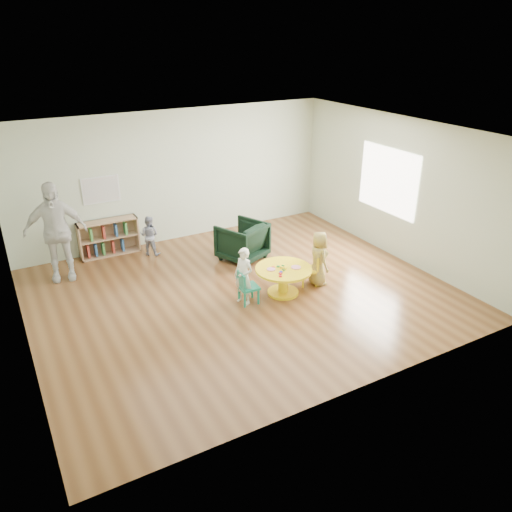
# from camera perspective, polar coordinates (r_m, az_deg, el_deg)

# --- Properties ---
(room) EXTENTS (7.10, 7.00, 2.80)m
(room) POSITION_cam_1_polar(r_m,az_deg,el_deg) (8.13, -1.67, 7.48)
(room) COLOR brown
(room) RESTS_ON ground
(activity_table) EXTENTS (0.99, 0.99, 0.54)m
(activity_table) POSITION_cam_1_polar(r_m,az_deg,el_deg) (8.73, 3.15, -2.30)
(activity_table) COLOR yellow
(activity_table) RESTS_ON ground
(kid_chair_left) EXTENTS (0.34, 0.34, 0.59)m
(kid_chair_left) POSITION_cam_1_polar(r_m,az_deg,el_deg) (8.43, -1.13, -3.49)
(kid_chair_left) COLOR #18896A
(kid_chair_left) RESTS_ON ground
(kid_chair_right) EXTENTS (0.40, 0.40, 0.57)m
(kid_chair_right) POSITION_cam_1_polar(r_m,az_deg,el_deg) (9.12, 6.28, -1.44)
(kid_chair_right) COLOR yellow
(kid_chair_right) RESTS_ON ground
(bookshelf) EXTENTS (1.20, 0.30, 0.75)m
(bookshelf) POSITION_cam_1_polar(r_m,az_deg,el_deg) (10.69, -16.56, 2.04)
(bookshelf) COLOR #A17B59
(bookshelf) RESTS_ON ground
(alphabet_poster) EXTENTS (0.74, 0.01, 0.54)m
(alphabet_poster) POSITION_cam_1_polar(r_m,az_deg,el_deg) (10.49, -17.30, 7.24)
(alphabet_poster) COLOR silver
(alphabet_poster) RESTS_ON ground
(armchair) EXTENTS (1.10, 1.11, 0.77)m
(armchair) POSITION_cam_1_polar(r_m,az_deg,el_deg) (10.03, -1.59, 1.71)
(armchair) COLOR black
(armchair) RESTS_ON ground
(child_left) EXTENTS (0.36, 0.43, 1.00)m
(child_left) POSITION_cam_1_polar(r_m,az_deg,el_deg) (8.36, -1.42, -2.33)
(child_left) COLOR white
(child_left) RESTS_ON ground
(child_right) EXTENTS (0.38, 0.53, 1.02)m
(child_right) POSITION_cam_1_polar(r_m,az_deg,el_deg) (9.05, 7.17, -0.28)
(child_right) COLOR yellow
(child_right) RESTS_ON ground
(toddler) EXTENTS (0.51, 0.51, 0.83)m
(toddler) POSITION_cam_1_polar(r_m,az_deg,el_deg) (10.45, -12.08, 2.31)
(toddler) COLOR #1C2647
(toddler) RESTS_ON ground
(adult_caretaker) EXTENTS (1.16, 0.65, 1.87)m
(adult_caretaker) POSITION_cam_1_polar(r_m,az_deg,el_deg) (9.72, -21.93, 2.59)
(adult_caretaker) COLOR silver
(adult_caretaker) RESTS_ON ground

